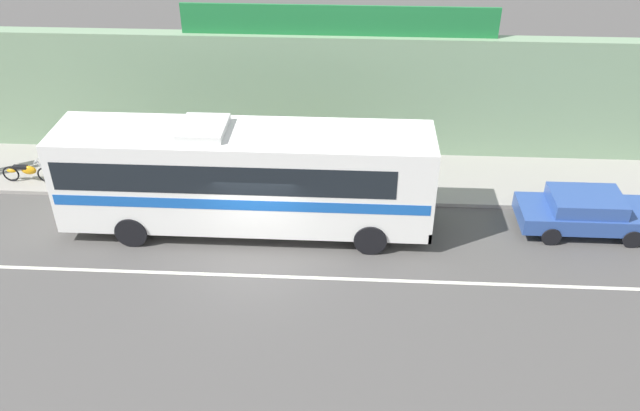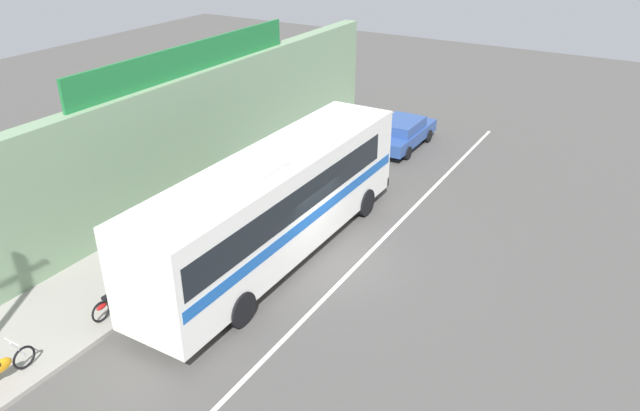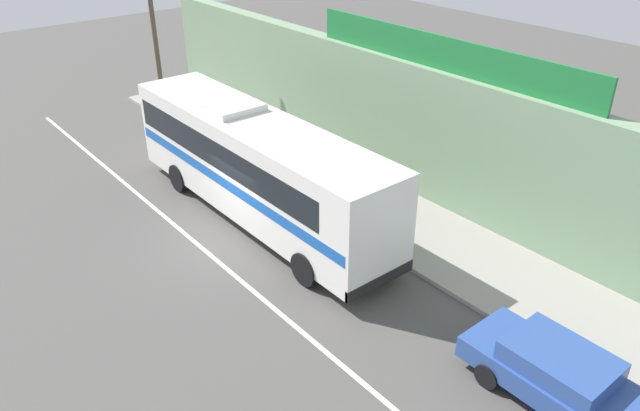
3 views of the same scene
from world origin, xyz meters
name	(u,v)px [view 2 (image 2 of 3)]	position (x,y,z in m)	size (l,w,h in m)	color
ground_plane	(331,263)	(0.00, 0.00, 0.00)	(70.00, 70.00, 0.00)	#4F4C49
sidewalk_slab	(208,222)	(0.00, 5.20, 0.07)	(30.00, 3.60, 0.14)	gray
storefront_facade	(157,152)	(0.00, 7.35, 2.40)	(30.00, 0.70, 4.80)	gray
storefront_billboard	(191,58)	(2.28, 7.35, 5.35)	(11.55, 0.12, 1.10)	#1E7538
road_center_stripe	(353,269)	(0.00, -0.80, 0.00)	(30.00, 0.14, 0.01)	silver
intercity_bus	(275,201)	(-0.57, 1.76, 2.07)	(11.93, 2.63, 3.78)	white
parked_car	(402,133)	(10.65, 2.22, 0.74)	(4.41, 1.90, 1.37)	#2D4C93
motorcycle_orange	(117,297)	(-5.44, 3.90, 0.57)	(1.93, 0.56, 0.94)	black
pedestrian_near_shop	(217,181)	(1.22, 5.66, 1.14)	(0.30, 0.48, 1.71)	navy
pedestrian_by_curb	(194,212)	(-1.16, 4.73, 1.14)	(0.30, 0.48, 1.72)	brown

